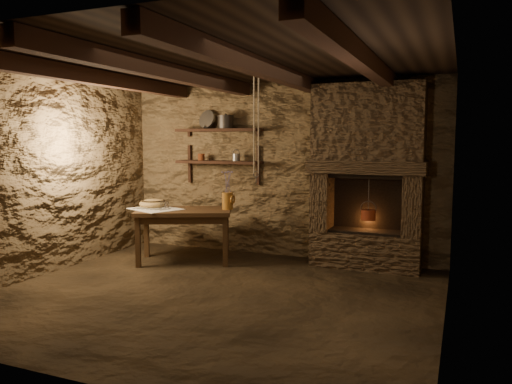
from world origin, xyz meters
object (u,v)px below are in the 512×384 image
at_px(iron_stockpot, 226,123).
at_px(red_pot, 368,214).
at_px(wooden_bowl, 153,204).
at_px(work_table, 184,234).
at_px(stoneware_jug, 228,193).

height_order(iron_stockpot, red_pot, iron_stockpot).
bearing_deg(iron_stockpot, wooden_bowl, -141.91).
relative_size(iron_stockpot, red_pot, 0.41).
bearing_deg(wooden_bowl, iron_stockpot, 38.09).
bearing_deg(red_pot, work_table, -166.28).
bearing_deg(wooden_bowl, work_table, -6.31).
relative_size(wooden_bowl, iron_stockpot, 1.74).
xyz_separation_m(work_table, stoneware_jug, (0.53, 0.23, 0.54)).
distance_m(wooden_bowl, red_pot, 2.87).
xyz_separation_m(work_table, wooden_bowl, (-0.51, 0.06, 0.37)).
height_order(stoneware_jug, wooden_bowl, stoneware_jug).
bearing_deg(stoneware_jug, work_table, -138.90).
bearing_deg(red_pot, iron_stockpot, 176.61).
relative_size(wooden_bowl, red_pot, 0.71).
bearing_deg(work_table, red_pot, -10.48).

